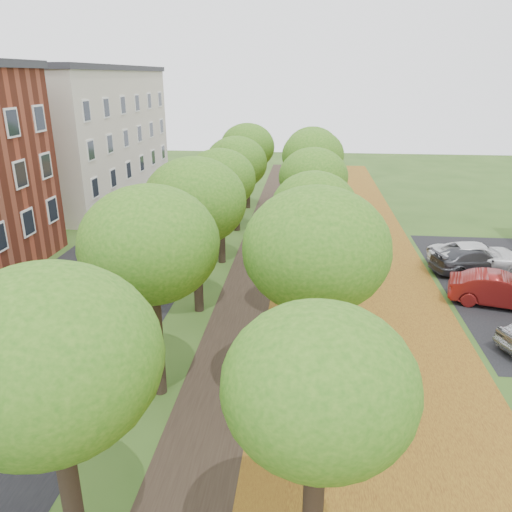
# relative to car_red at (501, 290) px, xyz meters

# --- Properties ---
(street_asphalt) EXTENTS (8.00, 70.00, 0.01)m
(street_asphalt) POSITION_rel_car_red_xyz_m (-18.50, 1.15, -0.72)
(street_asphalt) COLOR black
(street_asphalt) RESTS_ON ground
(footpath) EXTENTS (3.20, 70.00, 0.01)m
(footpath) POSITION_rel_car_red_xyz_m (-11.00, 1.15, -0.72)
(footpath) COLOR black
(footpath) RESTS_ON ground
(leaf_verge) EXTENTS (7.50, 70.00, 0.01)m
(leaf_verge) POSITION_rel_car_red_xyz_m (-6.00, 1.15, -0.72)
(leaf_verge) COLOR olive
(leaf_verge) RESTS_ON ground
(tree_row_west) EXTENTS (3.81, 33.81, 6.24)m
(tree_row_west) POSITION_rel_car_red_xyz_m (-13.20, 1.15, 3.87)
(tree_row_west) COLOR black
(tree_row_west) RESTS_ON ground
(tree_row_east) EXTENTS (3.81, 33.81, 6.24)m
(tree_row_east) POSITION_rel_car_red_xyz_m (-8.40, 1.15, 3.87)
(tree_row_east) COLOR black
(tree_row_east) RESTS_ON ground
(building_cream) EXTENTS (10.30, 20.30, 10.40)m
(building_cream) POSITION_rel_car_red_xyz_m (-28.00, 19.15, 4.48)
(building_cream) COLOR beige
(building_cream) RESTS_ON ground
(car_red) EXTENTS (4.64, 2.58, 1.45)m
(car_red) POSITION_rel_car_red_xyz_m (0.00, 0.00, 0.00)
(car_red) COLOR maroon
(car_red) RESTS_ON ground
(car_grey) EXTENTS (4.83, 3.03, 1.30)m
(car_grey) POSITION_rel_car_red_xyz_m (0.00, 3.99, -0.07)
(car_grey) COLOR #38393D
(car_grey) RESTS_ON ground
(car_white) EXTENTS (5.17, 2.54, 1.41)m
(car_white) POSITION_rel_car_red_xyz_m (0.39, 4.41, -0.02)
(car_white) COLOR silver
(car_white) RESTS_ON ground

